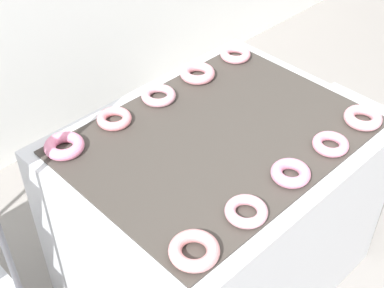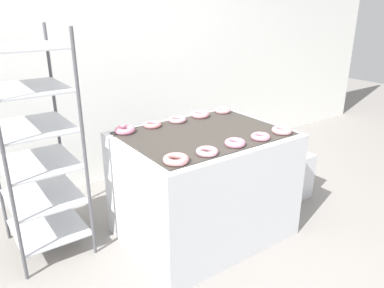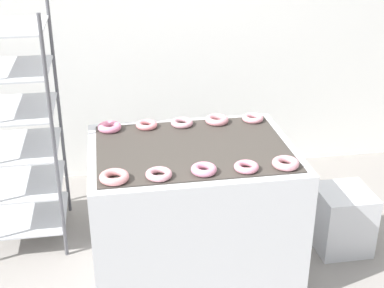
# 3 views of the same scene
# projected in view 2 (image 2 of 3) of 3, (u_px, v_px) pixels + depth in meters

# --- Properties ---
(ground_plane) EXTENTS (14.00, 14.00, 0.00)m
(ground_plane) POSITION_uv_depth(u_px,v_px,m) (267.00, 282.00, 2.51)
(ground_plane) COLOR gray
(wall_back) EXTENTS (8.00, 0.05, 2.80)m
(wall_back) POSITION_uv_depth(u_px,v_px,m) (117.00, 41.00, 3.63)
(wall_back) COLOR white
(wall_back) RESTS_ON ground_plane
(fryer_machine) EXTENTS (1.22, 0.94, 0.85)m
(fryer_machine) POSITION_uv_depth(u_px,v_px,m) (203.00, 185.00, 2.90)
(fryer_machine) COLOR silver
(fryer_machine) RESTS_ON ground_plane
(baking_rack_cart) EXTENTS (0.51, 0.60, 1.62)m
(baking_rack_cart) POSITION_uv_depth(u_px,v_px,m) (35.00, 145.00, 2.60)
(baking_rack_cart) COLOR #4C4C51
(baking_rack_cart) RESTS_ON ground_plane
(glaze_bin) EXTENTS (0.35, 0.36, 0.43)m
(glaze_bin) POSITION_uv_depth(u_px,v_px,m) (287.00, 174.00, 3.57)
(glaze_bin) COLOR silver
(glaze_bin) RESTS_ON ground_plane
(donut_near_leftmost) EXTENTS (0.16, 0.16, 0.04)m
(donut_near_leftmost) POSITION_uv_depth(u_px,v_px,m) (176.00, 159.00, 2.23)
(donut_near_leftmost) COLOR #D48788
(donut_near_leftmost) RESTS_ON fryer_machine
(donut_near_left) EXTENTS (0.14, 0.14, 0.04)m
(donut_near_left) POSITION_uv_depth(u_px,v_px,m) (207.00, 151.00, 2.36)
(donut_near_left) COLOR pink
(donut_near_left) RESTS_ON fryer_machine
(donut_near_center) EXTENTS (0.14, 0.14, 0.04)m
(donut_near_center) POSITION_uv_depth(u_px,v_px,m) (235.00, 143.00, 2.50)
(donut_near_center) COLOR pink
(donut_near_center) RESTS_ON fryer_machine
(donut_near_right) EXTENTS (0.14, 0.14, 0.04)m
(donut_near_right) POSITION_uv_depth(u_px,v_px,m) (260.00, 137.00, 2.62)
(donut_near_right) COLOR pink
(donut_near_right) RESTS_ON fryer_machine
(donut_near_rightmost) EXTENTS (0.15, 0.15, 0.04)m
(donut_near_rightmost) POSITION_uv_depth(u_px,v_px,m) (282.00, 130.00, 2.74)
(donut_near_rightmost) COLOR pink
(donut_near_rightmost) RESTS_ON fryer_machine
(donut_far_leftmost) EXTENTS (0.15, 0.15, 0.04)m
(donut_far_leftmost) POSITION_uv_depth(u_px,v_px,m) (125.00, 130.00, 2.74)
(donut_far_leftmost) COLOR pink
(donut_far_leftmost) RESTS_ON fryer_machine
(donut_far_left) EXTENTS (0.14, 0.14, 0.04)m
(donut_far_left) POSITION_uv_depth(u_px,v_px,m) (152.00, 125.00, 2.88)
(donut_far_left) COLOR pink
(donut_far_left) RESTS_ON fryer_machine
(donut_far_center) EXTENTS (0.14, 0.14, 0.04)m
(donut_far_center) POSITION_uv_depth(u_px,v_px,m) (177.00, 120.00, 3.00)
(donut_far_center) COLOR #CF929E
(donut_far_center) RESTS_ON fryer_machine
(donut_far_right) EXTENTS (0.15, 0.15, 0.04)m
(donut_far_right) POSITION_uv_depth(u_px,v_px,m) (200.00, 114.00, 3.13)
(donut_far_right) COLOR pink
(donut_far_right) RESTS_ON fryer_machine
(donut_far_rightmost) EXTENTS (0.14, 0.14, 0.04)m
(donut_far_rightmost) POSITION_uv_depth(u_px,v_px,m) (223.00, 110.00, 3.26)
(donut_far_rightmost) COLOR pink
(donut_far_rightmost) RESTS_ON fryer_machine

